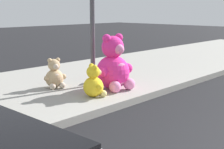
# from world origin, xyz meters

# --- Properties ---
(sidewalk) EXTENTS (28.00, 4.40, 0.15)m
(sidewalk) POSITION_xyz_m (0.00, 5.20, 0.07)
(sidewalk) COLOR #9E9B93
(sidewalk) RESTS_ON ground_plane
(sign_pole) EXTENTS (0.56, 0.11, 3.20)m
(sign_pole) POSITION_xyz_m (1.00, 4.40, 1.85)
(sign_pole) COLOR #4C4C51
(sign_pole) RESTS_ON sidewalk
(plush_pink_large) EXTENTS (0.95, 0.85, 1.23)m
(plush_pink_large) POSITION_xyz_m (1.09, 3.81, 0.64)
(plush_pink_large) COLOR #F22D93
(plush_pink_large) RESTS_ON sidewalk
(plush_yellow) EXTENTS (0.48, 0.49, 0.68)m
(plush_yellow) POSITION_xyz_m (0.34, 3.66, 0.42)
(plush_yellow) COLOR yellow
(plush_yellow) RESTS_ON sidewalk
(plush_tan) EXTENTS (0.51, 0.48, 0.68)m
(plush_tan) POSITION_xyz_m (0.24, 4.86, 0.42)
(plush_tan) COLOR tan
(plush_tan) RESTS_ON sidewalk
(plush_brown) EXTENTS (0.39, 0.40, 0.56)m
(plush_brown) POSITION_xyz_m (1.64, 4.49, 0.37)
(plush_brown) COLOR olive
(plush_brown) RESTS_ON sidewalk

